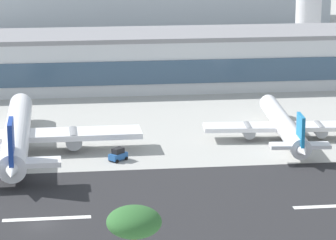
% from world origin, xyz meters
% --- Properties ---
extents(ground_plane, '(1400.00, 1400.00, 0.00)m').
position_xyz_m(ground_plane, '(0.00, 0.00, 0.00)').
color(ground_plane, '#A8A8A3').
extents(runway_strip, '(800.00, 41.54, 0.08)m').
position_xyz_m(runway_strip, '(0.00, 2.20, 0.04)').
color(runway_strip, '#262628').
rests_on(runway_strip, ground_plane).
extents(runway_centreline_dash_4, '(12.00, 1.20, 0.01)m').
position_xyz_m(runway_centreline_dash_4, '(0.68, 2.20, 0.09)').
color(runway_centreline_dash_4, white).
rests_on(runway_centreline_dash_4, runway_strip).
extents(runway_centreline_dash_5, '(12.00, 1.20, 0.01)m').
position_xyz_m(runway_centreline_dash_5, '(41.12, 2.20, 0.09)').
color(runway_centreline_dash_5, white).
rests_on(runway_centreline_dash_5, runway_strip).
extents(terminal_building, '(183.76, 22.31, 12.82)m').
position_xyz_m(terminal_building, '(17.47, 89.55, 6.41)').
color(terminal_building, silver).
rests_on(terminal_building, ground_plane).
extents(airliner_navy_tail_gate_1, '(43.00, 50.06, 10.45)m').
position_xyz_m(airliner_navy_tail_gate_1, '(-4.70, 34.71, 3.33)').
color(airliner_navy_tail_gate_1, white).
rests_on(airliner_navy_tail_gate_1, ground_plane).
extents(airliner_blue_tail_gate_2, '(29.55, 39.40, 8.23)m').
position_xyz_m(airliner_blue_tail_gate_2, '(43.12, 37.92, 2.62)').
color(airliner_blue_tail_gate_2, silver).
rests_on(airliner_blue_tail_gate_2, ground_plane).
extents(service_baggage_tug_2, '(3.43, 3.35, 2.20)m').
position_xyz_m(service_baggage_tug_2, '(12.22, 28.68, 1.05)').
color(service_baggage_tug_2, '#23569E').
rests_on(service_baggage_tug_2, ground_plane).
extents(palm_tree_0, '(5.40, 5.40, 13.21)m').
position_xyz_m(palm_tree_0, '(9.81, -31.12, 11.47)').
color(palm_tree_0, brown).
rests_on(palm_tree_0, ground_plane).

